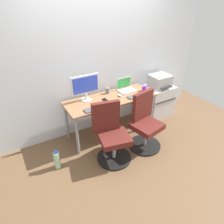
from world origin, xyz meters
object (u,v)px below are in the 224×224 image
desktop_monitor (85,86)px  open_laptop (126,87)px  office_chair_left (111,135)px  printer (160,81)px  office_chair_right (145,123)px  coffee_mug (144,88)px  side_cabinet (157,101)px  water_bottle_on_floor (57,160)px

desktop_monitor → open_laptop: desktop_monitor is taller
office_chair_left → printer: bearing=23.8°
office_chair_left → office_chair_right: same height
office_chair_left → desktop_monitor: 0.91m
open_laptop → office_chair_right: bearing=-96.8°
open_laptop → coffee_mug: 0.34m
side_cabinet → water_bottle_on_floor: bearing=-168.9°
coffee_mug → office_chair_left: bearing=-152.4°
water_bottle_on_floor → open_laptop: open_laptop is taller
desktop_monitor → open_laptop: bearing=-0.8°
side_cabinet → water_bottle_on_floor: 2.36m
office_chair_left → coffee_mug: office_chair_left is taller
office_chair_right → open_laptop: size_ratio=3.03×
office_chair_left → printer: 1.67m
office_chair_right → water_bottle_on_floor: office_chair_right is taller
open_laptop → printer: bearing=-3.6°
side_cabinet → desktop_monitor: desktop_monitor is taller
printer → desktop_monitor: bearing=177.8°
office_chair_left → office_chair_right: 0.64m
open_laptop → water_bottle_on_floor: bearing=-161.8°
desktop_monitor → open_laptop: (0.79, -0.01, -0.19)m
printer → coffee_mug: (-0.50, -0.14, 0.01)m
coffee_mug → water_bottle_on_floor: bearing=-170.1°
office_chair_left → open_laptop: open_laptop is taller
office_chair_left → desktop_monitor: (-0.06, 0.72, 0.55)m
office_chair_left → water_bottle_on_floor: size_ratio=3.03×
office_chair_left → coffee_mug: 1.18m
printer → desktop_monitor: (-1.56, 0.06, 0.21)m
side_cabinet → water_bottle_on_floor: size_ratio=2.05×
printer → coffee_mug: size_ratio=4.35×
open_laptop → office_chair_left: bearing=-135.4°
office_chair_right → side_cabinet: (0.86, 0.66, -0.10)m
office_chair_left → water_bottle_on_floor: office_chair_left is taller
side_cabinet → printer: 0.44m
water_bottle_on_floor → coffee_mug: (1.81, 0.31, 0.62)m
side_cabinet → printer: bearing=-90.0°
office_chair_left → water_bottle_on_floor: bearing=165.7°
water_bottle_on_floor → printer: bearing=11.1°
side_cabinet → desktop_monitor: bearing=177.8°
office_chair_right → coffee_mug: 0.72m
office_chair_right → printer: (0.86, 0.66, 0.33)m
office_chair_right → coffee_mug: bearing=55.1°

